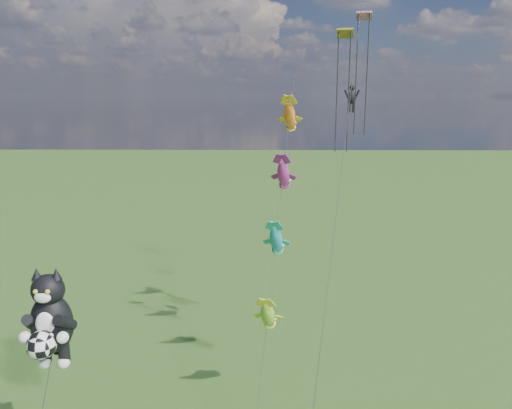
{
  "coord_description": "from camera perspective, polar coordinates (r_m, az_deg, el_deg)",
  "views": [
    {
      "loc": [
        13.59,
        -21.58,
        18.04
      ],
      "look_at": [
        13.16,
        9.47,
        11.3
      ],
      "focal_mm": 35.0,
      "sensor_mm": 36.0,
      "label": 1
    }
  ],
  "objects": [
    {
      "name": "parafoil_rig",
      "position": [
        31.58,
        10.84,
        12.61
      ],
      "size": [
        5.66,
        16.91,
        26.36
      ],
      "rotation": [
        0.0,
        0.0,
        -0.2
      ],
      "color": "brown",
      "rests_on": "ground"
    },
    {
      "name": "cat_kite_rig",
      "position": [
        25.84,
        -22.55,
        -12.12
      ],
      "size": [
        2.31,
        4.1,
        10.3
      ],
      "rotation": [
        0.0,
        0.0,
        -0.21
      ],
      "color": "brown",
      "rests_on": "ground"
    },
    {
      "name": "fish_windsock_rig",
      "position": [
        31.98,
        2.73,
        -0.28
      ],
      "size": [
        3.13,
        15.72,
        19.82
      ],
      "rotation": [
        0.0,
        0.0,
        0.14
      ],
      "color": "brown",
      "rests_on": "ground"
    }
  ]
}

